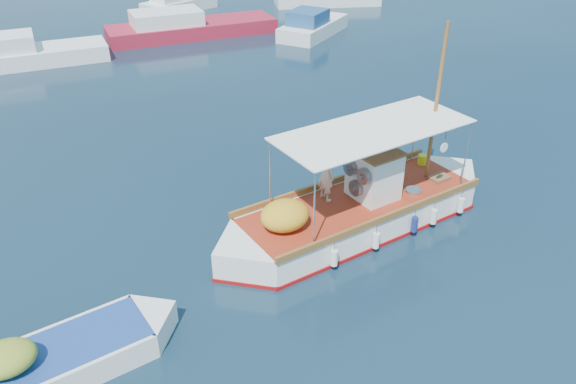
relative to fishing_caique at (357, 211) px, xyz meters
name	(u,v)px	position (x,y,z in m)	size (l,w,h in m)	color
ground	(335,230)	(-0.68, 0.07, -0.49)	(160.00, 160.00, 0.00)	black
fishing_caique	(357,211)	(0.00, 0.00, 0.00)	(9.15, 3.21, 5.62)	white
dinghy	(47,366)	(-8.50, -1.88, -0.21)	(5.49, 2.09, 1.35)	white
bg_boat_nw	(24,55)	(-7.25, 20.04, 0.00)	(7.69, 2.68, 1.80)	silver
bg_boat_n	(187,28)	(1.85, 21.60, 0.00)	(9.99, 3.26, 1.80)	maroon
bg_boat_ne	(312,27)	(8.59, 18.50, 0.00)	(5.67, 4.94, 1.80)	silver
bg_boat_far_n	(177,4)	(3.20, 28.09, 0.00)	(5.63, 3.86, 1.80)	silver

